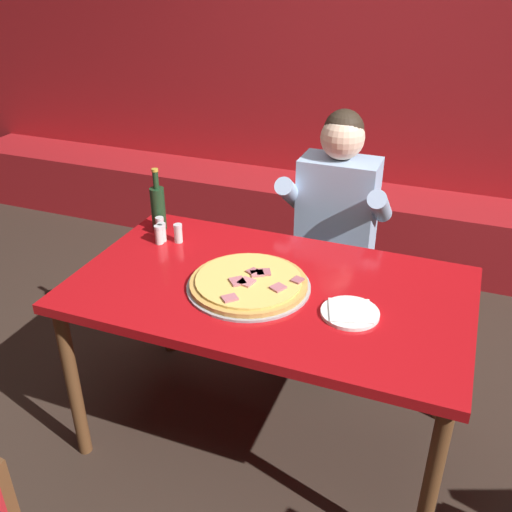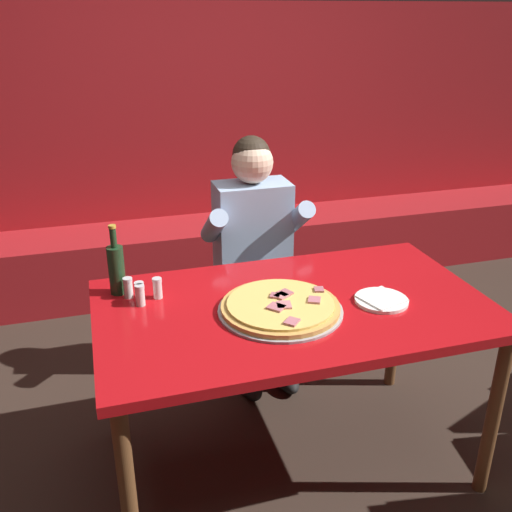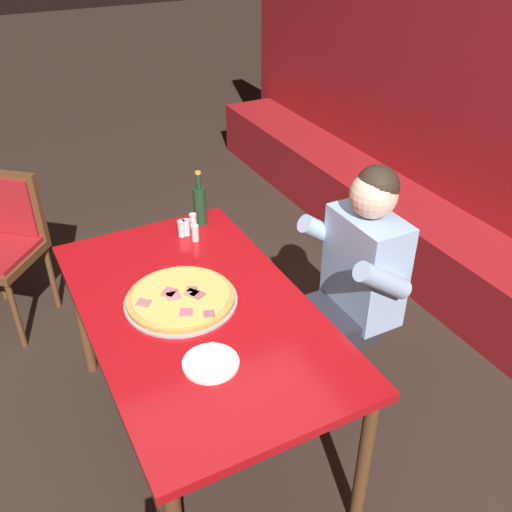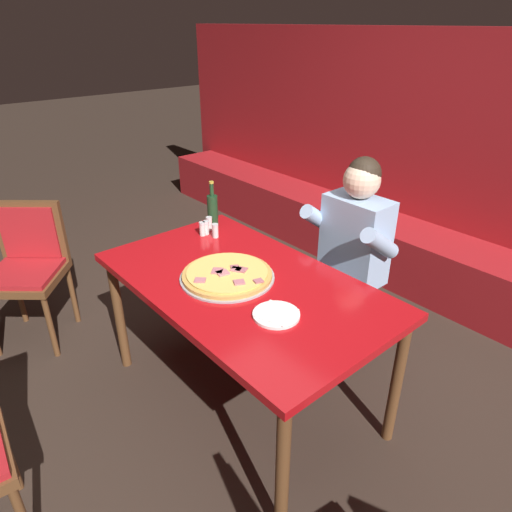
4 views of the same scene
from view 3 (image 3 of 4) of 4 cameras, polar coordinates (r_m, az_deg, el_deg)
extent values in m
plane|color=#33261E|center=(2.94, -5.04, -17.24)|extent=(24.00, 24.00, 0.00)
cube|color=#A3191E|center=(3.67, 22.53, -3.29)|extent=(6.46, 0.48, 0.46)
cylinder|color=brown|center=(3.12, -17.07, -5.80)|extent=(0.06, 0.06, 0.74)
cylinder|color=brown|center=(3.28, -4.04, -2.15)|extent=(0.06, 0.06, 0.74)
cylinder|color=brown|center=(2.39, 10.72, -19.62)|extent=(0.06, 0.06, 0.74)
cube|color=#B20F14|center=(2.40, -5.91, -5.54)|extent=(1.53, 0.89, 0.04)
cylinder|color=#9E9EA3|center=(2.43, -7.50, -4.44)|extent=(0.48, 0.48, 0.01)
cylinder|color=#C69347|center=(2.42, -7.53, -4.18)|extent=(0.45, 0.45, 0.02)
cylinder|color=#E5BC5B|center=(2.41, -7.55, -3.91)|extent=(0.41, 0.41, 0.01)
cube|color=#A85B66|center=(2.39, -5.87, -3.84)|extent=(0.07, 0.07, 0.01)
cube|color=#B76670|center=(2.30, -7.00, -5.60)|extent=(0.06, 0.07, 0.01)
cube|color=#B76670|center=(2.38, -11.17, -4.61)|extent=(0.07, 0.07, 0.01)
cube|color=#A85B66|center=(2.29, -4.71, -5.77)|extent=(0.05, 0.05, 0.01)
cube|color=#A85B66|center=(2.42, -6.45, -3.36)|extent=(0.05, 0.05, 0.01)
cube|color=#C6757A|center=(2.40, -6.55, -3.74)|extent=(0.07, 0.06, 0.01)
cube|color=#C6757A|center=(2.40, -8.21, -3.98)|extent=(0.06, 0.07, 0.01)
cube|color=#B76670|center=(2.42, -8.66, -3.61)|extent=(0.08, 0.08, 0.01)
cylinder|color=white|center=(2.13, -4.54, -10.64)|extent=(0.21, 0.21, 0.01)
cube|color=white|center=(2.12, -4.56, -10.44)|extent=(0.19, 0.19, 0.01)
cylinder|color=#19381E|center=(2.94, -5.63, 4.98)|extent=(0.07, 0.07, 0.20)
cylinder|color=#19381E|center=(2.87, -5.78, 7.45)|extent=(0.03, 0.03, 0.08)
cylinder|color=#B29933|center=(2.85, -5.83, 8.28)|extent=(0.03, 0.03, 0.01)
cylinder|color=silver|center=(2.92, -6.30, 3.33)|extent=(0.04, 0.04, 0.07)
cylinder|color=silver|center=(2.93, -6.28, 3.09)|extent=(0.03, 0.03, 0.04)
cylinder|color=silver|center=(2.90, -6.35, 4.07)|extent=(0.04, 0.04, 0.01)
cylinder|color=silver|center=(2.82, -6.10, 2.18)|extent=(0.04, 0.04, 0.07)
cylinder|color=#516B33|center=(2.83, -6.09, 1.93)|extent=(0.03, 0.03, 0.04)
cylinder|color=silver|center=(2.80, -6.15, 2.94)|extent=(0.04, 0.04, 0.01)
cylinder|color=silver|center=(2.86, -7.45, 2.63)|extent=(0.04, 0.04, 0.07)
cylinder|color=#B23323|center=(2.87, -7.43, 2.39)|extent=(0.03, 0.03, 0.04)
cylinder|color=silver|center=(2.84, -7.51, 3.38)|extent=(0.04, 0.04, 0.01)
cylinder|color=silver|center=(2.87, -6.96, 2.75)|extent=(0.04, 0.04, 0.07)
cylinder|color=#28231E|center=(2.88, -6.94, 2.50)|extent=(0.03, 0.03, 0.04)
cylinder|color=silver|center=(2.85, -7.02, 3.50)|extent=(0.04, 0.04, 0.01)
ellipsoid|color=black|center=(3.07, 3.66, -12.93)|extent=(0.11, 0.24, 0.09)
ellipsoid|color=black|center=(2.96, 5.69, -15.36)|extent=(0.11, 0.24, 0.09)
cylinder|color=#282833|center=(2.94, 3.78, -10.42)|extent=(0.11, 0.11, 0.43)
cylinder|color=#282833|center=(2.83, 5.90, -12.86)|extent=(0.11, 0.11, 0.43)
cube|color=#282833|center=(2.74, 6.88, -6.72)|extent=(0.34, 0.40, 0.12)
cube|color=#9EBCE0|center=(2.68, 10.83, -0.94)|extent=(0.38, 0.22, 0.52)
cylinder|color=#9EBCE0|center=(2.74, 6.93, 2.28)|extent=(0.09, 0.30, 0.25)
cylinder|color=#9EBCE0|center=(2.46, 12.57, -2.41)|extent=(0.09, 0.30, 0.25)
sphere|color=beige|center=(2.50, 11.69, 6.02)|extent=(0.21, 0.21, 0.21)
sphere|color=#2D2319|center=(2.49, 12.05, 6.80)|extent=(0.19, 0.19, 0.19)
cylinder|color=brown|center=(3.50, -22.86, -5.48)|extent=(0.04, 0.04, 0.45)
cylinder|color=brown|center=(3.74, -19.73, -2.04)|extent=(0.04, 0.04, 0.45)
cube|color=brown|center=(3.62, -23.62, 4.78)|extent=(0.32, 0.36, 0.42)
cube|color=#A3191E|center=(3.60, -23.84, 4.60)|extent=(0.26, 0.29, 0.35)
camera|label=1|loc=(1.64, -69.16, 0.14)|focal=40.00mm
camera|label=2|loc=(2.78, -54.06, 11.20)|focal=40.00mm
camera|label=4|loc=(0.71, -79.32, -24.38)|focal=32.00mm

